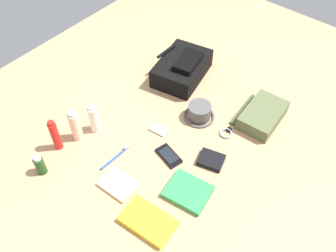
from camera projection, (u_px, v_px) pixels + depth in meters
The scene contains 16 objects.
ground_plane at pixel (168, 133), 1.76m from camera, with size 2.64×2.02×0.02m, color tan.
backpack at pixel (182, 68), 1.96m from camera, with size 0.36×0.28×0.14m.
toiletry_pouch at pixel (262, 115), 1.77m from camera, with size 0.26×0.21×0.07m.
bucket_hat at pixel (199, 112), 1.78m from camera, with size 0.15×0.15×0.08m.
shampoo_bottle at pixel (40, 165), 1.56m from camera, with size 0.04×0.04×0.11m.
sunscreen_spray at pixel (55, 135), 1.62m from camera, with size 0.04×0.04×0.17m.
lotion_bottle at pixel (75, 126), 1.66m from camera, with size 0.05×0.05×0.17m.
toothpaste_tube at pixel (94, 119), 1.70m from camera, with size 0.05×0.05×0.16m.
paperback_novel at pixel (148, 221), 1.43m from camera, with size 0.15×0.22×0.03m.
travel_guidebook at pixel (188, 192), 1.52m from camera, with size 0.17×0.20×0.03m.
cell_phone at pixel (169, 156), 1.65m from camera, with size 0.09×0.14×0.01m.
media_player at pixel (159, 130), 1.75m from camera, with size 0.06×0.09×0.01m.
wristwatch at pixel (226, 133), 1.73m from camera, with size 0.07×0.06×0.01m.
toothbrush at pixel (117, 156), 1.65m from camera, with size 0.17×0.02×0.02m.
wallet at pixel (211, 160), 1.63m from camera, with size 0.09×0.11×0.02m, color black.
notepad at pixel (118, 184), 1.55m from camera, with size 0.11×0.15×0.02m, color beige.
Camera 1 is at (-0.86, -0.71, 1.34)m, focal length 39.36 mm.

